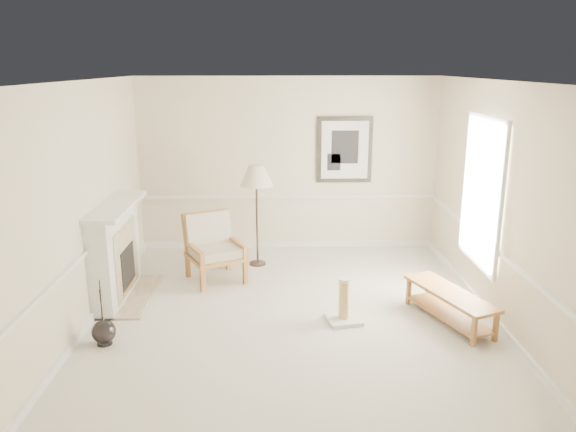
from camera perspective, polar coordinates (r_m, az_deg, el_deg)
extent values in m
plane|color=silver|center=(7.26, 0.38, -9.93)|extent=(5.50, 5.50, 0.00)
cube|color=beige|center=(9.47, -0.03, 5.25)|extent=(5.00, 0.04, 2.90)
cube|color=beige|center=(4.16, 1.38, -7.91)|extent=(5.00, 0.04, 2.90)
cube|color=beige|center=(7.16, -20.02, 1.08)|extent=(0.04, 5.50, 2.90)
cube|color=beige|center=(7.28, 20.47, 1.26)|extent=(0.04, 5.50, 2.90)
cube|color=white|center=(6.58, 0.42, 13.59)|extent=(5.00, 5.50, 0.04)
cube|color=white|center=(9.79, -0.02, -2.86)|extent=(4.95, 0.04, 0.10)
cube|color=white|center=(9.56, -0.02, 1.98)|extent=(4.95, 0.04, 0.05)
cube|color=white|center=(7.62, 19.16, 2.35)|extent=(0.03, 1.20, 1.80)
cube|color=white|center=(7.62, 19.09, 2.35)|extent=(0.05, 1.34, 1.94)
cube|color=black|center=(9.46, 5.78, 6.71)|extent=(0.92, 0.04, 1.10)
cube|color=white|center=(9.44, 5.79, 6.68)|extent=(0.78, 0.01, 0.96)
cube|color=black|center=(9.43, 5.80, 6.98)|extent=(0.45, 0.01, 0.55)
cube|color=white|center=(7.89, -17.15, -3.66)|extent=(0.28, 1.50, 1.25)
cube|color=white|center=(7.70, -17.17, 0.96)|extent=(0.46, 1.64, 0.06)
cube|color=#C6B28E|center=(7.88, -16.10, -4.19)|extent=(0.02, 1.05, 0.95)
cube|color=black|center=(7.92, -15.96, -5.08)|extent=(0.02, 0.62, 0.58)
cube|color=gold|center=(8.01, -15.79, -6.82)|extent=(0.01, 0.66, 0.05)
cube|color=#C6B28E|center=(8.06, -15.71, -7.78)|extent=(0.60, 1.50, 0.03)
sphere|color=black|center=(6.81, -18.21, -11.10)|extent=(0.27, 0.27, 0.27)
cylinder|color=black|center=(6.86, -18.13, -11.97)|extent=(0.17, 0.17, 0.08)
cylinder|color=black|center=(6.67, -18.46, -8.37)|extent=(0.06, 0.11, 0.43)
cylinder|color=black|center=(6.68, -18.44, -8.63)|extent=(0.07, 0.13, 0.35)
cylinder|color=black|center=(6.65, -18.48, -8.10)|extent=(0.03, 0.06, 0.50)
cube|color=#965D30|center=(7.94, -8.66, -6.29)|extent=(0.08, 0.08, 0.40)
cube|color=#965D30|center=(8.52, -10.14, -4.85)|extent=(0.08, 0.08, 0.40)
cube|color=#965D30|center=(8.16, -4.37, -5.55)|extent=(0.08, 0.08, 0.40)
cube|color=#965D30|center=(8.73, -6.09, -4.21)|extent=(0.08, 0.08, 0.40)
cube|color=#965D30|center=(8.28, -7.35, -4.11)|extent=(0.98, 0.98, 0.05)
cube|color=#965D30|center=(8.48, -8.24, -1.38)|extent=(0.73, 0.48, 0.57)
cube|color=#965D30|center=(8.12, -9.53, -3.27)|extent=(0.39, 0.68, 0.05)
cube|color=#965D30|center=(8.33, -5.32, -2.63)|extent=(0.39, 0.68, 0.05)
cube|color=white|center=(8.24, -7.38, -3.50)|extent=(0.90, 0.90, 0.13)
cube|color=white|center=(8.41, -8.10, -1.35)|extent=(0.69, 0.49, 0.51)
cylinder|color=black|center=(8.98, -3.10, -4.83)|extent=(0.26, 0.26, 0.03)
cylinder|color=black|center=(8.75, -3.17, -0.34)|extent=(0.03, 0.03, 1.44)
cone|color=beige|center=(8.59, -3.23, 4.14)|extent=(0.58, 0.58, 0.32)
cube|color=#965D30|center=(7.20, 16.16, -7.54)|extent=(0.90, 1.43, 0.04)
cube|color=#965D30|center=(7.31, 16.00, -9.54)|extent=(0.81, 1.32, 0.03)
cube|color=#965D30|center=(6.75, 18.36, -11.12)|extent=(0.06, 0.06, 0.35)
cube|color=#965D30|center=(6.95, 20.36, -10.53)|extent=(0.06, 0.06, 0.35)
cube|color=#965D30|center=(7.65, 12.16, -7.51)|extent=(0.06, 0.06, 0.35)
cube|color=#965D30|center=(7.82, 14.07, -7.10)|extent=(0.06, 0.06, 0.35)
cube|color=white|center=(7.10, 5.66, -10.41)|extent=(0.47, 0.47, 0.05)
cylinder|color=tan|center=(6.99, 5.71, -8.46)|extent=(0.13, 0.13, 0.48)
cylinder|color=white|center=(6.89, 5.77, -6.49)|extent=(0.15, 0.15, 0.04)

